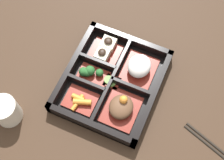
% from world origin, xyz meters
% --- Properties ---
extents(ground_plane, '(3.00, 3.00, 0.00)m').
position_xyz_m(ground_plane, '(0.00, 0.00, 0.00)').
color(ground_plane, '#382619').
extents(bento_base, '(0.27, 0.24, 0.01)m').
position_xyz_m(bento_base, '(0.00, 0.00, 0.01)').
color(bento_base, black).
rests_on(bento_base, ground_plane).
extents(bento_rim, '(0.27, 0.24, 0.04)m').
position_xyz_m(bento_rim, '(0.00, -0.00, 0.02)').
color(bento_rim, black).
rests_on(bento_rim, ground_plane).
extents(bowl_rice, '(0.10, 0.09, 0.05)m').
position_xyz_m(bowl_rice, '(-0.06, 0.05, 0.03)').
color(bowl_rice, maroon).
rests_on(bowl_rice, bento_base).
extents(bowl_stew, '(0.10, 0.09, 0.05)m').
position_xyz_m(bowl_stew, '(0.06, 0.05, 0.03)').
color(bowl_stew, maroon).
rests_on(bowl_stew, bento_base).
extents(bowl_tofu, '(0.08, 0.08, 0.04)m').
position_xyz_m(bowl_tofu, '(-0.08, -0.05, 0.02)').
color(bowl_tofu, maroon).
rests_on(bowl_tofu, bento_base).
extents(bowl_greens, '(0.05, 0.08, 0.03)m').
position_xyz_m(bowl_greens, '(0.00, -0.06, 0.02)').
color(bowl_greens, maroon).
rests_on(bowl_greens, bento_base).
extents(bowl_carrots, '(0.07, 0.08, 0.02)m').
position_xyz_m(bowl_carrots, '(0.08, -0.05, 0.02)').
color(bowl_carrots, maroon).
rests_on(bowl_carrots, bento_base).
extents(bowl_pickles, '(0.04, 0.04, 0.01)m').
position_xyz_m(bowl_pickles, '(0.00, -0.00, 0.02)').
color(bowl_pickles, maroon).
rests_on(bowl_pickles, bento_base).
extents(tea_cup, '(0.07, 0.07, 0.07)m').
position_xyz_m(tea_cup, '(0.18, -0.20, 0.04)').
color(tea_cup, beige).
rests_on(tea_cup, ground_plane).
extents(chopsticks, '(0.09, 0.22, 0.01)m').
position_xyz_m(chopsticks, '(0.06, 0.32, 0.00)').
color(chopsticks, black).
rests_on(chopsticks, ground_plane).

